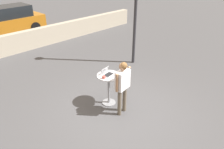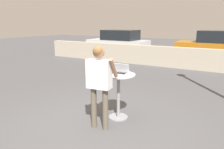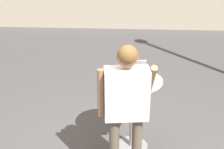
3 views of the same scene
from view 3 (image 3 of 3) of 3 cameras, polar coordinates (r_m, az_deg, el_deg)
pavement_kerb at (r=9.72m, az=3.40°, el=11.22°), size 15.47×0.35×0.94m
cafe_table at (r=3.87m, az=3.86°, el=-5.08°), size 0.70×0.70×0.97m
laptop at (r=3.77m, az=3.89°, el=0.05°), size 0.38×0.35×0.20m
coffee_mug at (r=3.68m, az=0.26°, el=-0.53°), size 0.11×0.08×0.08m
standing_person at (r=3.17m, az=2.64°, el=-4.59°), size 0.59×0.40×1.61m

